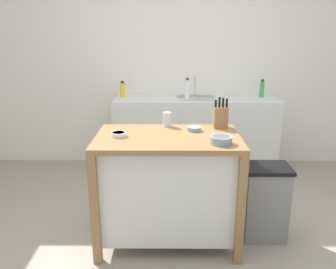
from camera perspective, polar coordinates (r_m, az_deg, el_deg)
The scene contains 14 objects.
ground_plane at distance 2.85m, azimuth 0.76°, elevation -18.78°, with size 6.96×6.96×0.00m, color gray.
wall_back at distance 4.34m, azimuth 0.64°, elevation 12.14°, with size 5.96×0.10×2.60m, color silver.
kitchen_island at distance 2.75m, azimuth -0.02°, elevation -8.06°, with size 1.10×0.67×0.89m.
knife_block at distance 2.84m, azimuth 8.68°, elevation 2.91°, with size 0.11×0.09×0.25m.
bowl_ceramic_small at distance 2.62m, azimuth -8.14°, elevation 0.05°, with size 0.11×0.11×0.03m.
bowl_ceramic_wide at distance 2.75m, azimuth 4.30°, elevation 0.98°, with size 0.11×0.11×0.03m.
bowl_stoneware_deep at distance 2.46m, azimuth 8.72°, elevation -0.83°, with size 0.16×0.16×0.05m.
drinking_cup at distance 2.85m, azimuth -0.14°, elevation 2.51°, with size 0.07×0.07×0.12m.
trash_bin at distance 2.97m, azimuth 15.64°, elevation -10.67°, with size 0.36×0.28×0.63m.
sink_counter at distance 4.17m, azimuth 4.43°, elevation 0.02°, with size 1.88×0.60×0.90m.
sink_faucet at distance 4.18m, azimuth 4.47°, elevation 7.93°, with size 0.02×0.02×0.22m.
bottle_spray_cleaner at distance 4.21m, azimuth 15.22°, elevation 7.28°, with size 0.05×0.05×0.21m.
bottle_hand_soap at distance 4.09m, azimuth -7.48°, elevation 7.32°, with size 0.06×0.06×0.19m.
bottle_dish_soap at distance 4.00m, azimuth 3.18°, elevation 7.54°, with size 0.05×0.05×0.23m.
Camera 1 is at (-0.02, -2.31, 1.66)m, focal length 36.98 mm.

